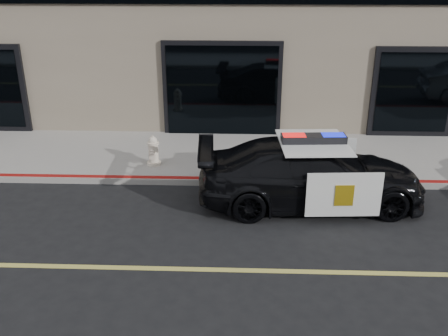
{
  "coord_description": "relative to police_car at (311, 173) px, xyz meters",
  "views": [
    {
      "loc": [
        -0.41,
        -7.29,
        4.99
      ],
      "look_at": [
        -0.77,
        2.2,
        1.0
      ],
      "focal_mm": 40.0,
      "sensor_mm": 36.0,
      "label": 1
    }
  ],
  "objects": [
    {
      "name": "fire_hydrant",
      "position": [
        -3.73,
        1.72,
        -0.2
      ],
      "size": [
        0.35,
        0.48,
        0.77
      ],
      "color": "#F7E1CA",
      "rests_on": "sidewalk_n"
    },
    {
      "name": "sidewalk_n",
      "position": [
        -1.1,
        2.6,
        -0.64
      ],
      "size": [
        60.0,
        3.5,
        0.15
      ],
      "primitive_type": "cube",
      "color": "gray",
      "rests_on": "ground"
    },
    {
      "name": "ground",
      "position": [
        -1.1,
        -2.65,
        -0.71
      ],
      "size": [
        120.0,
        120.0,
        0.0
      ],
      "primitive_type": "plane",
      "color": "black",
      "rests_on": "ground"
    },
    {
      "name": "police_car",
      "position": [
        0.0,
        0.0,
        0.0
      ],
      "size": [
        2.56,
        5.1,
        1.59
      ],
      "color": "black",
      "rests_on": "ground"
    }
  ]
}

